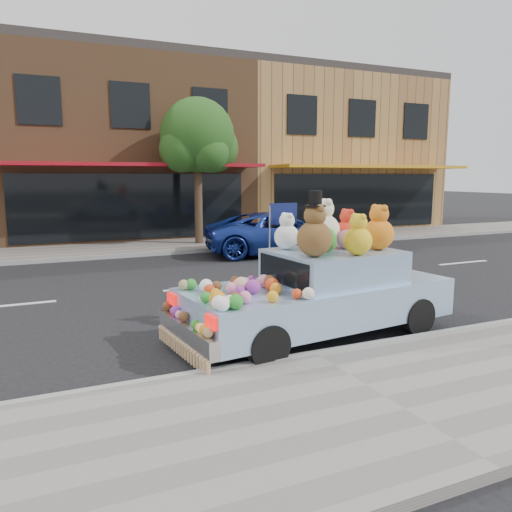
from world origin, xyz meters
TOP-DOWN VIEW (x-y plane):
  - ground at (0.00, 0.00)m, footprint 120.00×120.00m
  - near_sidewalk at (0.00, -6.50)m, footprint 60.00×3.00m
  - far_sidewalk at (0.00, 6.50)m, footprint 60.00×3.00m
  - near_kerb at (0.00, -5.00)m, footprint 60.00×0.12m
  - far_kerb at (0.00, 5.00)m, footprint 60.00×0.12m
  - storefront_mid at (0.00, 11.97)m, footprint 10.00×9.80m
  - storefront_right at (10.00, 11.97)m, footprint 10.00×9.80m
  - street_tree at (2.03, 6.55)m, footprint 3.00×2.70m
  - car_blue at (3.87, 3.65)m, footprint 5.26×3.18m
  - art_car at (0.64, -4.04)m, footprint 4.64×2.21m

SIDE VIEW (x-z plane):
  - ground at x=0.00m, z-range 0.00..0.00m
  - near_sidewalk at x=0.00m, z-range 0.00..0.12m
  - far_sidewalk at x=0.00m, z-range 0.00..0.12m
  - near_kerb at x=0.00m, z-range 0.00..0.13m
  - far_kerb at x=0.00m, z-range 0.00..0.13m
  - car_blue at x=3.87m, z-range 0.00..1.37m
  - art_car at x=0.64m, z-range -0.36..1.95m
  - storefront_mid at x=0.00m, z-range -0.01..7.29m
  - storefront_right at x=10.00m, z-range -0.01..7.29m
  - street_tree at x=2.03m, z-range 1.08..6.30m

